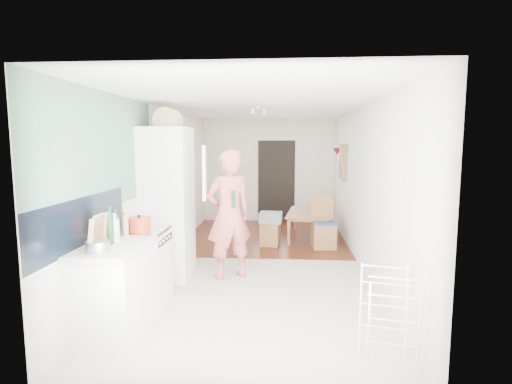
# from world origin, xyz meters

# --- Properties ---
(room_shell) EXTENTS (3.20, 7.00, 2.50)m
(room_shell) POSITION_xyz_m (0.00, 0.00, 1.25)
(room_shell) COLOR white
(room_shell) RESTS_ON ground
(floor) EXTENTS (3.20, 7.00, 0.01)m
(floor) POSITION_xyz_m (0.00, 0.00, 0.00)
(floor) COLOR beige
(floor) RESTS_ON ground
(wood_floor_overlay) EXTENTS (3.20, 3.30, 0.01)m
(wood_floor_overlay) POSITION_xyz_m (0.00, 1.85, 0.01)
(wood_floor_overlay) COLOR #5A2216
(wood_floor_overlay) RESTS_ON room_shell
(sage_wall_panel) EXTENTS (0.02, 3.00, 1.30)m
(sage_wall_panel) POSITION_xyz_m (-1.59, -2.00, 1.85)
(sage_wall_panel) COLOR slate
(sage_wall_panel) RESTS_ON room_shell
(tile_splashback) EXTENTS (0.02, 1.90, 0.50)m
(tile_splashback) POSITION_xyz_m (-1.59, -2.55, 1.15)
(tile_splashback) COLOR black
(tile_splashback) RESTS_ON room_shell
(doorway_recess) EXTENTS (0.90, 0.04, 2.00)m
(doorway_recess) POSITION_xyz_m (0.20, 3.48, 1.00)
(doorway_recess) COLOR black
(doorway_recess) RESTS_ON room_shell
(base_cabinet) EXTENTS (0.60, 0.90, 0.86)m
(base_cabinet) POSITION_xyz_m (-1.30, -2.55, 0.43)
(base_cabinet) COLOR white
(base_cabinet) RESTS_ON room_shell
(worktop) EXTENTS (0.62, 0.92, 0.06)m
(worktop) POSITION_xyz_m (-1.30, -2.55, 0.89)
(worktop) COLOR beige
(worktop) RESTS_ON room_shell
(range_cooker) EXTENTS (0.60, 0.60, 0.88)m
(range_cooker) POSITION_xyz_m (-1.30, -1.80, 0.44)
(range_cooker) COLOR white
(range_cooker) RESTS_ON room_shell
(cooker_top) EXTENTS (0.60, 0.60, 0.04)m
(cooker_top) POSITION_xyz_m (-1.30, -1.80, 0.90)
(cooker_top) COLOR #BEBEC0
(cooker_top) RESTS_ON room_shell
(fridge_housing) EXTENTS (0.66, 0.66, 2.15)m
(fridge_housing) POSITION_xyz_m (-1.27, -0.78, 1.07)
(fridge_housing) COLOR white
(fridge_housing) RESTS_ON room_shell
(fridge_door) EXTENTS (0.14, 0.56, 0.70)m
(fridge_door) POSITION_xyz_m (-0.66, -1.08, 1.55)
(fridge_door) COLOR white
(fridge_door) RESTS_ON room_shell
(fridge_interior) EXTENTS (0.02, 0.52, 0.66)m
(fridge_interior) POSITION_xyz_m (-0.96, -0.78, 1.55)
(fridge_interior) COLOR white
(fridge_interior) RESTS_ON room_shell
(pinboard) EXTENTS (0.03, 0.90, 0.70)m
(pinboard) POSITION_xyz_m (1.58, 1.90, 1.55)
(pinboard) COLOR tan
(pinboard) RESTS_ON room_shell
(pinboard_frame) EXTENTS (0.00, 0.94, 0.74)m
(pinboard_frame) POSITION_xyz_m (1.57, 1.90, 1.55)
(pinboard_frame) COLOR olive
(pinboard_frame) RESTS_ON room_shell
(wall_sconce) EXTENTS (0.18, 0.18, 0.16)m
(wall_sconce) POSITION_xyz_m (1.54, 2.55, 1.75)
(wall_sconce) COLOR maroon
(wall_sconce) RESTS_ON room_shell
(person) EXTENTS (0.95, 0.84, 2.18)m
(person) POSITION_xyz_m (-0.38, -0.75, 1.09)
(person) COLOR #D66660
(person) RESTS_ON floor
(dining_table) EXTENTS (0.86, 1.37, 0.46)m
(dining_table) POSITION_xyz_m (0.94, 1.77, 0.23)
(dining_table) COLOR olive
(dining_table) RESTS_ON floor
(dining_chair) EXTENTS (0.45, 0.45, 0.98)m
(dining_chair) POSITION_xyz_m (1.13, 0.98, 0.49)
(dining_chair) COLOR olive
(dining_chair) RESTS_ON floor
(stool) EXTENTS (0.39, 0.39, 0.45)m
(stool) POSITION_xyz_m (0.14, 1.08, 0.23)
(stool) COLOR olive
(stool) RESTS_ON floor
(grey_drape) EXTENTS (0.44, 0.44, 0.19)m
(grey_drape) POSITION_xyz_m (0.15, 1.08, 0.54)
(grey_drape) COLOR gray
(grey_drape) RESTS_ON stool
(drying_rack) EXTENTS (0.51, 0.48, 0.85)m
(drying_rack) POSITION_xyz_m (1.32, -2.92, 0.42)
(drying_rack) COLOR white
(drying_rack) RESTS_ON floor
(bread_bin) EXTENTS (0.37, 0.35, 0.19)m
(bread_bin) POSITION_xyz_m (-1.23, -0.76, 2.25)
(bread_bin) COLOR tan
(bread_bin) RESTS_ON fridge_housing
(red_casserole) EXTENTS (0.31, 0.31, 0.16)m
(red_casserole) POSITION_xyz_m (-1.27, -1.87, 1.00)
(red_casserole) COLOR red
(red_casserole) RESTS_ON cooker_top
(steel_pan) EXTENTS (0.24, 0.24, 0.11)m
(steel_pan) POSITION_xyz_m (-1.33, -2.79, 0.97)
(steel_pan) COLOR #BEBEC0
(steel_pan) RESTS_ON worktop
(held_bottle) EXTENTS (0.05, 0.05, 0.24)m
(held_bottle) POSITION_xyz_m (-0.30, -0.89, 1.16)
(held_bottle) COLOR #1B3F23
(held_bottle) RESTS_ON person
(bottle_a) EXTENTS (0.08, 0.08, 0.27)m
(bottle_a) POSITION_xyz_m (-1.33, -2.37, 1.05)
(bottle_a) COLOR #1B3F23
(bottle_a) RESTS_ON worktop
(bottle_b) EXTENTS (0.09, 0.09, 0.31)m
(bottle_b) POSITION_xyz_m (-1.34, -2.50, 1.07)
(bottle_b) COLOR #1B3F23
(bottle_b) RESTS_ON worktop
(bottle_c) EXTENTS (0.11, 0.11, 0.24)m
(bottle_c) POSITION_xyz_m (-1.33, -2.41, 1.04)
(bottle_c) COLOR silver
(bottle_c) RESTS_ON worktop
(pepper_mill_front) EXTENTS (0.07, 0.07, 0.22)m
(pepper_mill_front) POSITION_xyz_m (-1.39, -2.02, 1.03)
(pepper_mill_front) COLOR tan
(pepper_mill_front) RESTS_ON worktop
(pepper_mill_back) EXTENTS (0.08, 0.08, 0.24)m
(pepper_mill_back) POSITION_xyz_m (-1.34, -2.10, 1.04)
(pepper_mill_back) COLOR tan
(pepper_mill_back) RESTS_ON worktop
(chopping_boards) EXTENTS (0.06, 0.25, 0.34)m
(chopping_boards) POSITION_xyz_m (-1.37, -2.69, 1.09)
(chopping_boards) COLOR tan
(chopping_boards) RESTS_ON worktop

